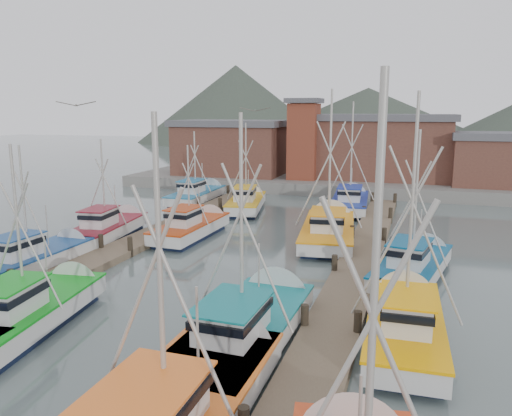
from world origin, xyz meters
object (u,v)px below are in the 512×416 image
(lookout_tower, at_px, (304,138))
(boat_12, at_px, (247,202))
(boat_4, at_px, (36,309))
(boat_1, at_px, (181,408))
(boat_8, at_px, (194,227))

(lookout_tower, relative_size, boat_12, 0.97)
(boat_4, xyz_separation_m, boat_12, (0.27, 25.00, 0.00))
(lookout_tower, bearing_deg, boat_1, -81.63)
(boat_1, height_order, boat_8, boat_1)
(boat_1, relative_size, boat_12, 1.19)
(lookout_tower, xyz_separation_m, boat_8, (-2.53, -22.38, -4.88))
(boat_8, bearing_deg, lookout_tower, 85.02)
(boat_1, distance_m, boat_8, 21.27)
(boat_4, bearing_deg, boat_12, 81.29)
(boat_1, distance_m, boat_4, 9.59)
(lookout_tower, relative_size, boat_1, 0.81)
(lookout_tower, distance_m, boat_8, 23.04)
(boat_1, xyz_separation_m, boat_12, (-8.27, 29.34, -0.00))
(lookout_tower, xyz_separation_m, boat_12, (-2.12, -12.45, -4.87))
(lookout_tower, xyz_separation_m, boat_1, (6.15, -41.79, -4.87))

